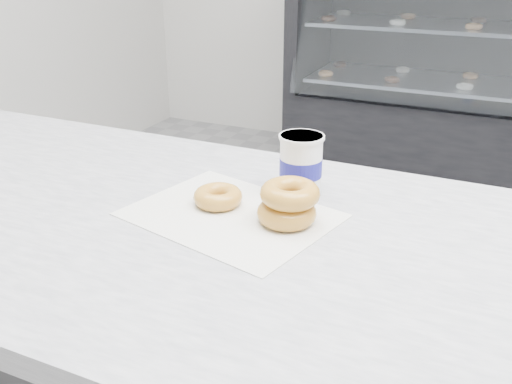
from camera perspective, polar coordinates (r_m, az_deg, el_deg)
display_case at (r=3.57m, az=23.39°, el=8.16°), size 2.40×0.74×1.25m
wax_paper at (r=1.00m, az=-2.54°, el=-2.29°), size 0.39×0.33×0.00m
donut_single at (r=1.03m, az=-3.83°, el=-0.46°), size 0.11×0.11×0.03m
donut_stack at (r=0.96m, az=3.25°, el=-1.12°), size 0.12×0.12×0.07m
coffee_cup at (r=1.07m, az=4.51°, el=2.85°), size 0.09×0.09×0.11m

